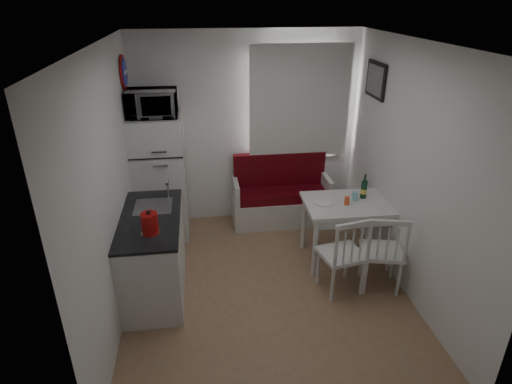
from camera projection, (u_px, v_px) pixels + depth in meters
floor at (266, 287)px, 4.78m from camera, size 3.00×3.50×0.02m
ceiling at (269, 43)px, 3.68m from camera, size 3.00×3.50×0.02m
wall_back at (247, 130)px, 5.80m from camera, size 3.00×0.02×2.60m
wall_front at (312, 293)px, 2.66m from camera, size 3.00×0.02×2.60m
wall_left at (111, 190)px, 4.05m from camera, size 0.02×3.50×2.60m
wall_right at (410, 173)px, 4.41m from camera, size 0.02×3.50×2.60m
window at (299, 105)px, 5.72m from camera, size 1.22×0.06×1.47m
curtain at (300, 103)px, 5.64m from camera, size 1.35×0.02×1.50m
kitchen_counter at (154, 254)px, 4.58m from camera, size 0.62×1.32×1.16m
wall_sign at (124, 72)px, 4.99m from camera, size 0.03×0.40×0.40m
picture_frame at (376, 80)px, 5.08m from camera, size 0.04×0.52×0.42m
bench at (281, 200)px, 6.06m from camera, size 1.36×0.52×0.97m
dining_table at (349, 209)px, 5.02m from camera, size 1.05×0.75×0.77m
chair_left at (346, 249)px, 4.44m from camera, size 0.51×0.50×0.50m
chair_right at (387, 246)px, 4.50m from camera, size 0.52×0.51×0.50m
fridge at (160, 177)px, 5.55m from camera, size 0.65×0.65×1.64m
microwave at (152, 103)px, 5.09m from camera, size 0.59×0.40×0.32m
kettle at (150, 224)px, 4.01m from camera, size 0.19×0.19×0.26m
wine_bottle at (364, 186)px, 5.04m from camera, size 0.08×0.08×0.30m
drinking_glass_orange at (347, 201)px, 4.91m from camera, size 0.06×0.06×0.10m
drinking_glass_blue at (355, 196)px, 5.02m from camera, size 0.06×0.06×0.10m
plate at (324, 202)px, 4.96m from camera, size 0.23×0.23×0.02m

